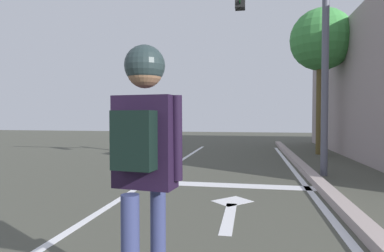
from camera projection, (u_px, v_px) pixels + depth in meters
name	position (u px, v px, depth m)	size (l,w,h in m)	color
lane_line_center	(107.00, 207.00, 4.92)	(0.12, 20.00, 0.01)	silver
lane_line_curbside	(332.00, 219.00, 4.33)	(0.12, 20.00, 0.01)	silver
stop_bar	(227.00, 185.00, 6.47)	(3.41, 0.40, 0.01)	silver
lane_arrow_stem	(229.00, 217.00, 4.42)	(0.16, 1.40, 0.01)	silver
lane_arrow_head	(232.00, 201.00, 5.25)	(0.56, 0.44, 0.01)	silver
curb_strip	(352.00, 215.00, 4.28)	(0.24, 24.00, 0.14)	#A2928E
skater	(144.00, 143.00, 2.05)	(0.48, 0.65, 1.77)	navy
traffic_signal_mast	(288.00, 31.00, 7.60)	(4.04, 0.34, 5.18)	#525363
roadside_tree	(321.00, 42.00, 11.66)	(2.25, 2.25, 5.34)	brown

